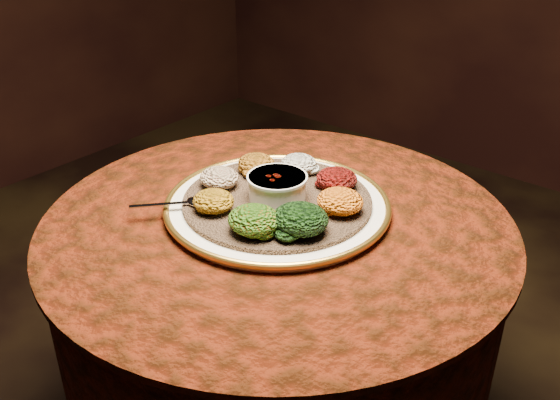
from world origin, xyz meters
The scene contains 13 objects.
table centered at (0.00, 0.00, 0.55)m, with size 0.96×0.96×0.73m.
platter centered at (-0.02, 0.03, 0.75)m, with size 0.54×0.54×0.02m.
injera centered at (-0.02, 0.03, 0.76)m, with size 0.39×0.39×0.01m, color brown.
stew_bowl centered at (-0.02, 0.03, 0.79)m, with size 0.12×0.12×0.05m.
spoon centered at (-0.14, -0.10, 0.77)m, with size 0.12×0.12×0.01m.
portion_ayib centered at (-0.07, 0.15, 0.78)m, with size 0.08×0.08×0.04m, color silver.
portion_kitfo centered at (0.04, 0.14, 0.78)m, with size 0.09×0.08×0.04m, color black.
portion_tikil centered at (0.11, 0.07, 0.78)m, with size 0.09×0.09×0.05m, color #C47E10.
portion_gomen centered at (0.09, -0.04, 0.79)m, with size 0.11×0.10×0.05m, color black.
portion_mixveg centered at (0.03, -0.10, 0.79)m, with size 0.10×0.10×0.05m, color #AE350B.
portion_kik centered at (-0.09, -0.09, 0.78)m, with size 0.08×0.08×0.04m, color #B3720F.
portion_timatim centered at (-0.15, -0.01, 0.78)m, with size 0.09×0.08×0.04m, color #750707.
portion_shiro centered at (-0.14, 0.09, 0.78)m, with size 0.08×0.08×0.04m, color #A25913.
Camera 1 is at (0.70, -0.84, 1.38)m, focal length 40.00 mm.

